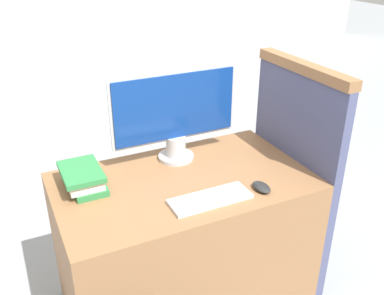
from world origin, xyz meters
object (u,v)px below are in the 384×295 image
(monitor, at_px, (175,114))
(book_stack, at_px, (84,178))
(mouse, at_px, (261,187))
(keyboard, at_px, (210,199))

(monitor, distance_m, book_stack, 0.54)
(mouse, distance_m, book_stack, 0.81)
(mouse, xyz_separation_m, book_stack, (-0.72, 0.37, 0.04))
(monitor, xyz_separation_m, keyboard, (-0.02, -0.43, -0.24))
(monitor, distance_m, keyboard, 0.49)
(monitor, bearing_deg, book_stack, -170.28)
(mouse, relative_size, book_stack, 0.43)
(monitor, distance_m, mouse, 0.56)
(monitor, height_order, keyboard, monitor)
(keyboard, bearing_deg, monitor, 86.73)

